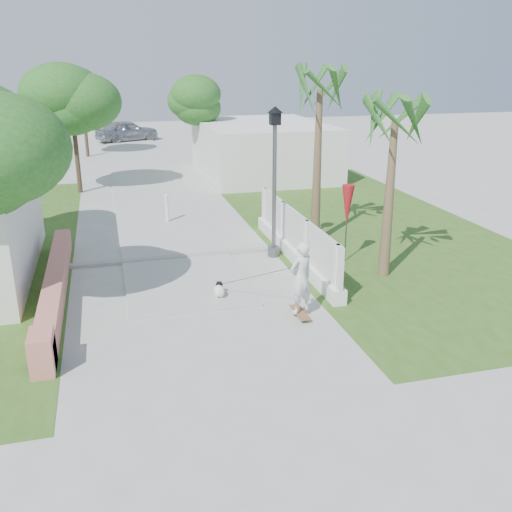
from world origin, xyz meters
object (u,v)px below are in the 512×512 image
object	(u,v)px
parked_car	(127,131)
patio_umbrella	(347,206)
street_lamp	(274,177)
dog	(219,290)
bollard	(167,207)
skateboarder	(260,277)

from	to	relation	value
parked_car	patio_umbrella	bearing A→B (deg)	168.29
street_lamp	dog	bearing A→B (deg)	-129.31
bollard	parked_car	world-z (taller)	parked_car
street_lamp	skateboarder	world-z (taller)	street_lamp
street_lamp	parked_car	distance (m)	26.88
street_lamp	dog	distance (m)	4.16
bollard	dog	bearing A→B (deg)	-86.32
street_lamp	patio_umbrella	world-z (taller)	street_lamp
street_lamp	parked_car	size ratio (longest dim) A/B	1.01
bollard	parked_car	size ratio (longest dim) A/B	0.25
street_lamp	skateboarder	size ratio (longest dim) A/B	2.06
bollard	patio_umbrella	xyz separation A→B (m)	(4.60, -5.50, 1.10)
patio_umbrella	parked_car	xyz separation A→B (m)	(-4.93, 27.66, -0.94)
patio_umbrella	parked_car	world-z (taller)	patio_umbrella
skateboarder	bollard	bearing A→B (deg)	-103.82
street_lamp	patio_umbrella	xyz separation A→B (m)	(1.90, -1.00, -0.74)
dog	bollard	bearing A→B (deg)	106.31
street_lamp	patio_umbrella	distance (m)	2.27
patio_umbrella	dog	world-z (taller)	patio_umbrella
patio_umbrella	skateboarder	world-z (taller)	patio_umbrella
dog	parked_car	xyz separation A→B (m)	(-0.79, 29.39, 0.53)
bollard	street_lamp	bearing A→B (deg)	-59.04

